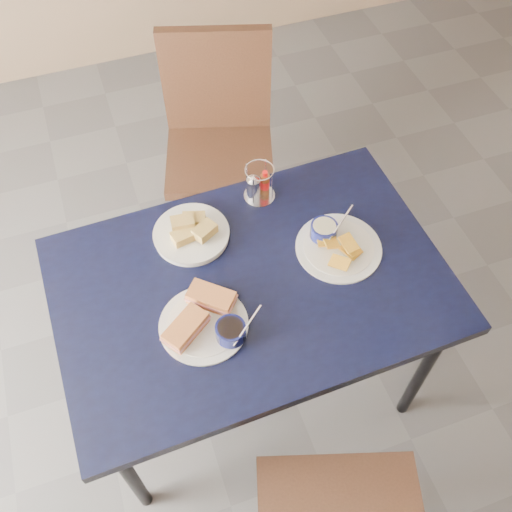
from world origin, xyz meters
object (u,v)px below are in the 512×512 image
object	(u,v)px
sandwich_plate	(207,320)
plantain_plate	(334,242)
chair_far	(213,130)
condiment_caddy	(258,185)
dining_table	(251,292)
bread_basket	(191,233)

from	to	relation	value
sandwich_plate	plantain_plate	distance (m)	0.50
chair_far	condiment_caddy	xyz separation A→B (m)	(0.00, -0.59, 0.25)
dining_table	bread_basket	xyz separation A→B (m)	(-0.13, 0.23, 0.09)
plantain_plate	condiment_caddy	distance (m)	0.33
dining_table	plantain_plate	bearing A→B (deg)	8.50
chair_far	condiment_caddy	distance (m)	0.64
sandwich_plate	dining_table	bearing A→B (deg)	30.02
plantain_plate	bread_basket	world-z (taller)	plantain_plate
sandwich_plate	plantain_plate	bearing A→B (deg)	17.04
sandwich_plate	condiment_caddy	world-z (taller)	condiment_caddy
dining_table	sandwich_plate	size ratio (longest dim) A/B	4.16
condiment_caddy	sandwich_plate	bearing A→B (deg)	-126.12
dining_table	chair_far	bearing A→B (deg)	81.52
sandwich_plate	plantain_plate	xyz separation A→B (m)	(0.48, 0.15, -0.01)
chair_far	sandwich_plate	bearing A→B (deg)	-107.05
sandwich_plate	plantain_plate	size ratio (longest dim) A/B	1.06
dining_table	condiment_caddy	world-z (taller)	condiment_caddy
bread_basket	dining_table	bearing A→B (deg)	-61.11
sandwich_plate	bread_basket	distance (m)	0.34
sandwich_plate	bread_basket	bearing A→B (deg)	82.12
bread_basket	condiment_caddy	bearing A→B (deg)	19.66
sandwich_plate	condiment_caddy	size ratio (longest dim) A/B	2.21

